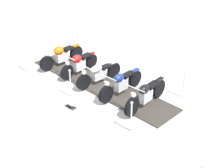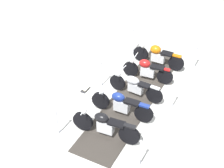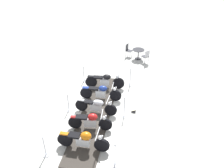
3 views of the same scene
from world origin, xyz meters
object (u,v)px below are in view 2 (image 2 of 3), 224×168
object	(u,v)px
stanchion_right_rear	(58,126)
info_placard	(85,89)
motorcycle_maroon	(147,69)
stanchion_left_front	(195,61)
motorcycle_navy	(121,104)
motorcycle_copper	(158,55)
stanchion_right_front	(133,45)
stanchion_left_mid	(172,101)
motorcycle_black	(105,125)
stanchion_left_rear	(140,158)
stanchion_right_mid	(101,78)
motorcycle_chrome	(134,85)

from	to	relation	value
stanchion_right_rear	info_placard	distance (m)	2.47
motorcycle_maroon	stanchion_left_front	world-z (taller)	stanchion_left_front
motorcycle_navy	motorcycle_copper	bearing A→B (deg)	-91.50
stanchion_right_front	stanchion_right_rear	xyz separation A→B (m)	(-4.63, -3.59, -0.02)
stanchion_left_mid	stanchion_left_front	world-z (taller)	stanchion_left_mid
motorcycle_black	stanchion_right_front	xyz separation A→B (m)	(3.31, 4.34, -0.15)
motorcycle_copper	info_placard	size ratio (longest dim) A/B	4.23
motorcycle_maroon	stanchion_left_rear	distance (m)	4.35
stanchion_left_mid	motorcycle_maroon	bearing A→B (deg)	88.99
motorcycle_navy	stanchion_right_mid	distance (m)	1.83
stanchion_left_front	info_placard	xyz separation A→B (m)	(-4.74, 0.49, -0.27)
motorcycle_black	stanchion_left_mid	distance (m)	2.77
motorcycle_black	stanchion_right_mid	bearing A→B (deg)	-63.24
stanchion_left_mid	stanchion_right_mid	world-z (taller)	stanchion_right_mid
motorcycle_chrome	stanchion_right_front	bearing A→B (deg)	-60.50
stanchion_left_front	stanchion_right_mid	bearing A→B (deg)	173.52
motorcycle_navy	stanchion_left_front	bearing A→B (deg)	-111.17
motorcycle_black	stanchion_left_rear	xyz separation A→B (m)	(0.43, -1.50, -0.18)
motorcycle_black	motorcycle_navy	bearing A→B (deg)	-94.09
motorcycle_maroon	motorcycle_chrome	size ratio (longest dim) A/B	0.85
stanchion_right_rear	stanchion_left_front	distance (m)	6.52
motorcycle_copper	stanchion_right_rear	xyz separation A→B (m)	(-5.02, -2.13, -0.17)
stanchion_left_front	motorcycle_copper	bearing A→B (deg)	149.49
info_placard	stanchion_right_mid	bearing A→B (deg)	-40.26
motorcycle_chrome	stanchion_left_rear	xyz separation A→B (m)	(-1.41, -2.96, -0.16)
stanchion_right_mid	stanchion_left_front	distance (m)	4.09
motorcycle_navy	stanchion_right_rear	world-z (taller)	stanchion_right_rear
motorcycle_copper	stanchion_left_mid	distance (m)	2.77
info_placard	motorcycle_maroon	bearing A→B (deg)	-47.42
motorcycle_navy	stanchion_right_mid	size ratio (longest dim) A/B	1.59
motorcycle_navy	stanchion_right_front	world-z (taller)	stanchion_right_front
motorcycle_copper	stanchion_right_mid	world-z (taller)	stanchion_right_mid
stanchion_left_rear	stanchion_left_mid	bearing A→B (deg)	37.79
motorcycle_chrome	stanchion_left_mid	world-z (taller)	stanchion_left_mid
motorcycle_copper	motorcycle_navy	bearing A→B (deg)	91.42
stanchion_right_rear	info_placard	xyz separation A→B (m)	(1.64, 1.82, -0.28)
stanchion_right_rear	stanchion_left_front	bearing A→B (deg)	11.81
motorcycle_maroon	motorcycle_navy	size ratio (longest dim) A/B	0.86
motorcycle_chrome	info_placard	distance (m)	1.94
motorcycle_maroon	stanchion_left_mid	world-z (taller)	stanchion_left_mid
motorcycle_copper	stanchion_right_front	world-z (taller)	stanchion_right_front
motorcycle_navy	info_placard	distance (m)	2.00
stanchion_left_rear	motorcycle_chrome	bearing A→B (deg)	64.46
stanchion_left_mid	stanchion_right_mid	xyz separation A→B (m)	(-1.75, 2.26, 0.06)
stanchion_left_rear	stanchion_right_mid	xyz separation A→B (m)	(0.57, 4.05, 0.04)
motorcycle_copper	stanchion_right_mid	bearing A→B (deg)	60.57
stanchion_left_front	info_placard	distance (m)	4.77
stanchion_right_rear	stanchion_right_mid	bearing A→B (deg)	37.79
motorcycle_maroon	motorcycle_copper	bearing A→B (deg)	-93.97
motorcycle_copper	motorcycle_black	size ratio (longest dim) A/B	1.04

